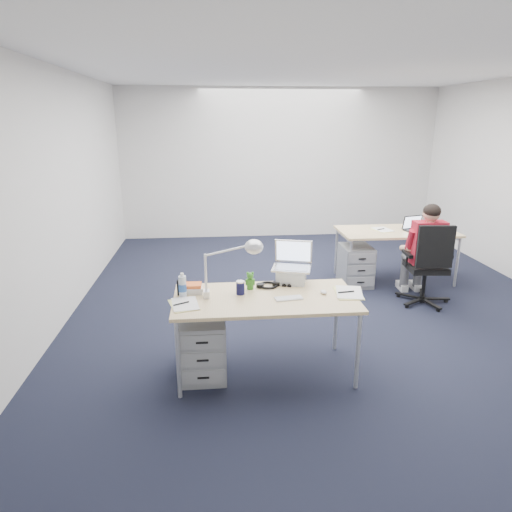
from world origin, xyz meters
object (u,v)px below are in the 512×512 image
at_px(desk_near, 265,302).
at_px(silver_laptop, 292,263).
at_px(cordless_phone, 179,288).
at_px(far_cup, 415,225).
at_px(book_stack, 192,288).
at_px(water_bottle, 182,285).
at_px(sunglasses, 287,286).
at_px(dark_laptop, 417,224).
at_px(drawer_pedestal_near, 203,347).
at_px(bear_figurine, 250,280).
at_px(drawer_pedestal_far, 356,265).
at_px(headphones, 268,285).
at_px(desk_far, 396,234).
at_px(wireless_keyboard, 289,298).
at_px(seated_person, 422,252).
at_px(can_koozie, 240,288).
at_px(desk_lamp, 224,268).
at_px(computer_mouse, 324,292).
at_px(office_chair, 425,281).

bearing_deg(desk_near, silver_laptop, 50.21).
bearing_deg(cordless_phone, far_cup, 17.82).
xyz_separation_m(silver_laptop, book_stack, (-0.93, -0.19, -0.15)).
height_order(water_bottle, sunglasses, water_bottle).
height_order(dark_laptop, far_cup, dark_laptop).
relative_size(drawer_pedestal_near, bear_figurine, 3.29).
xyz_separation_m(drawer_pedestal_near, cordless_phone, (-0.19, 0.12, 0.52)).
relative_size(drawer_pedestal_far, silver_laptop, 1.45).
relative_size(desk_near, headphones, 6.96).
distance_m(desk_far, bear_figurine, 3.06).
distance_m(wireless_keyboard, water_bottle, 0.93).
distance_m(seated_person, drawer_pedestal_far, 0.95).
xyz_separation_m(sunglasses, dark_laptop, (2.14, 2.00, 0.10)).
relative_size(silver_laptop, can_koozie, 3.08).
xyz_separation_m(can_koozie, desk_lamp, (-0.14, -0.05, 0.21)).
bearing_deg(seated_person, desk_far, 96.66).
xyz_separation_m(computer_mouse, water_bottle, (-1.25, 0.04, 0.10)).
xyz_separation_m(desk_near, drawer_pedestal_far, (1.52, 2.17, -0.41)).
bearing_deg(silver_laptop, headphones, -142.04).
bearing_deg(drawer_pedestal_far, wireless_keyboard, -120.56).
bearing_deg(cordless_phone, bear_figurine, -9.56).
height_order(wireless_keyboard, bear_figurine, bear_figurine).
distance_m(computer_mouse, bear_figurine, 0.67).
relative_size(sunglasses, dark_laptop, 0.30).
bearing_deg(silver_laptop, wireless_keyboard, -87.00).
xyz_separation_m(drawer_pedestal_near, wireless_keyboard, (0.75, -0.06, 0.46)).
bearing_deg(drawer_pedestal_near, sunglasses, 16.41).
relative_size(bear_figurine, cordless_phone, 1.19).
bearing_deg(wireless_keyboard, cordless_phone, 161.62).
bearing_deg(bear_figurine, can_koozie, -105.82).
bearing_deg(bear_figurine, silver_laptop, 43.03).
bearing_deg(book_stack, headphones, 7.63).
height_order(headphones, can_koozie, can_koozie).
bearing_deg(drawer_pedestal_far, dark_laptop, 3.98).
bearing_deg(desk_near, dark_laptop, 43.24).
xyz_separation_m(can_koozie, dark_laptop, (2.58, 2.14, 0.05)).
height_order(desk_far, wireless_keyboard, wireless_keyboard).
height_order(desk_far, office_chair, office_chair).
distance_m(office_chair, can_koozie, 2.77).
relative_size(drawer_pedestal_near, dark_laptop, 1.85).
relative_size(desk_near, cordless_phone, 11.43).
bearing_deg(headphones, desk_far, 32.11).
bearing_deg(bear_figurine, far_cup, 64.24).
xyz_separation_m(bear_figurine, far_cup, (2.53, 2.19, -0.03)).
bearing_deg(desk_lamp, drawer_pedestal_far, 46.97).
bearing_deg(drawer_pedestal_near, cordless_phone, 148.94).
bearing_deg(cordless_phone, office_chair, 6.02).
distance_m(desk_far, far_cup, 0.33).
xyz_separation_m(desk_far, sunglasses, (-1.89, -2.07, 0.06)).
bearing_deg(book_stack, desk_far, 37.76).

